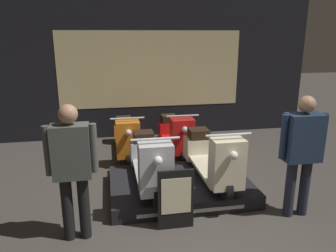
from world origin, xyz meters
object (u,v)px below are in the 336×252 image
object	(u,v)px
scooter_backrow_1	(175,134)
person_right_browsing	(302,147)
person_left_browsing	(72,163)
price_sign_board	(176,199)
scooter_display_left	(149,161)
scooter_backrow_0	(126,137)
scooter_display_right	(211,157)

from	to	relation	value
scooter_backrow_1	person_right_browsing	world-z (taller)	person_right_browsing
person_left_browsing	person_right_browsing	distance (m)	2.81
price_sign_board	scooter_backrow_1	bearing A→B (deg)	78.40
scooter_display_left	scooter_backrow_1	xyz separation A→B (m)	(0.77, 1.88, -0.21)
person_left_browsing	price_sign_board	xyz separation A→B (m)	(1.18, -0.02, -0.55)
scooter_backrow_1	price_sign_board	bearing A→B (deg)	-101.60
price_sign_board	person_right_browsing	bearing A→B (deg)	0.72
person_left_browsing	scooter_backrow_0	bearing A→B (deg)	74.72
person_left_browsing	person_right_browsing	size ratio (longest dim) A/B	1.00
scooter_display_left	scooter_backrow_1	world-z (taller)	scooter_display_left
scooter_display_right	scooter_display_left	bearing A→B (deg)	180.00
scooter_backrow_0	person_left_browsing	bearing A→B (deg)	-105.28
scooter_display_right	person_left_browsing	world-z (taller)	person_left_browsing
person_right_browsing	person_left_browsing	bearing A→B (deg)	180.00
scooter_display_right	scooter_backrow_0	bearing A→B (deg)	121.53
person_right_browsing	price_sign_board	bearing A→B (deg)	-179.28
scooter_display_right	scooter_backrow_0	xyz separation A→B (m)	(-1.15, 1.88, -0.21)
scooter_display_left	person_left_browsing	bearing A→B (deg)	-139.02
person_right_browsing	scooter_backrow_0	bearing A→B (deg)	127.17
scooter_display_right	scooter_backrow_1	size ratio (longest dim) A/B	1.00
scooter_display_left	person_right_browsing	size ratio (longest dim) A/B	1.12
scooter_display_left	price_sign_board	distance (m)	0.90
scooter_display_left	scooter_display_right	bearing A→B (deg)	0.00
scooter_display_left	price_sign_board	size ratio (longest dim) A/B	2.33
scooter_display_right	scooter_backrow_1	xyz separation A→B (m)	(-0.16, 1.88, -0.21)
scooter_display_left	scooter_backrow_0	size ratio (longest dim) A/B	1.00
price_sign_board	scooter_display_left	bearing A→B (deg)	103.85
scooter_display_right	price_sign_board	world-z (taller)	scooter_display_right
scooter_display_right	person_right_browsing	size ratio (longest dim) A/B	1.12
scooter_backrow_0	person_left_browsing	distance (m)	2.88
scooter_display_right	person_right_browsing	xyz separation A→B (m)	(0.91, -0.84, 0.39)
scooter_backrow_0	person_right_browsing	xyz separation A→B (m)	(2.06, -2.72, 0.60)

